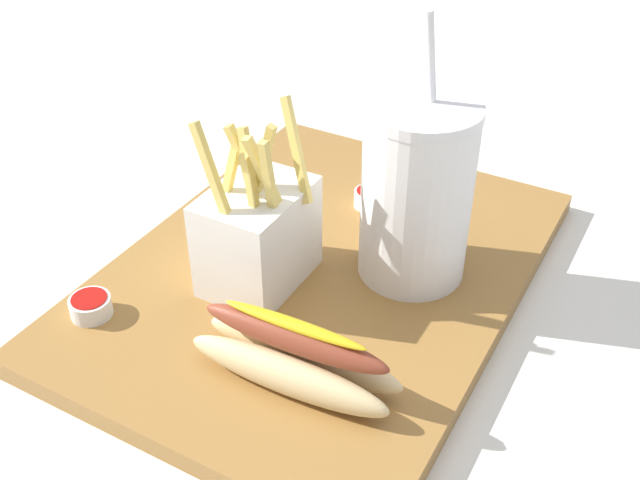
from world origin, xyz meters
The scene contains 8 objects.
ground_plane centered at (0.00, 0.00, -0.01)m, with size 2.40×2.40×0.02m, color silver.
food_tray centered at (0.00, 0.00, 0.01)m, with size 0.48×0.36×0.02m, color olive.
soda_cup centered at (0.04, -0.08, 0.11)m, with size 0.10×0.10×0.25m.
fries_basket centered at (-0.04, 0.04, 0.07)m, with size 0.10×0.08×0.17m.
hot_dog_1 centered at (-0.14, -0.05, 0.04)m, with size 0.06×0.17×0.06m.
ketchup_cup_1 centered at (0.16, -0.01, 0.03)m, with size 0.03×0.03×0.02m.
ketchup_cup_2 centered at (-0.16, 0.14, 0.03)m, with size 0.04×0.04×0.02m.
ketchup_cup_3 centered at (0.12, 0.01, 0.03)m, with size 0.03×0.03×0.02m.
Camera 1 is at (-0.51, -0.28, 0.46)m, focal length 43.09 mm.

